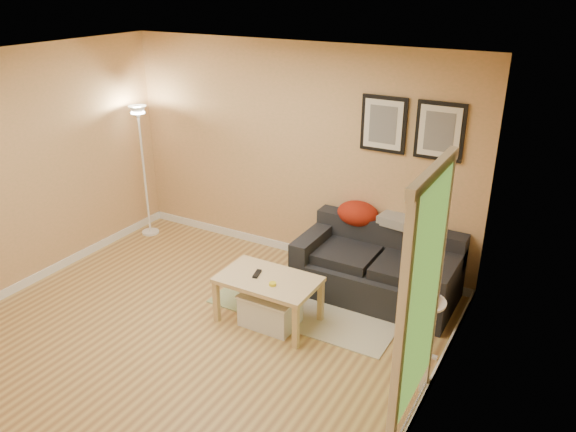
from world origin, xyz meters
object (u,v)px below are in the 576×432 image
object	(u,v)px
sofa	(377,265)
storage_bin	(270,309)
coffee_table	(269,299)
side_table	(422,328)
floor_lamp	(145,175)
book_stack	(427,296)

from	to	relation	value
sofa	storage_bin	world-z (taller)	sofa
coffee_table	side_table	bearing A→B (deg)	24.03
sofa	floor_lamp	xyz separation A→B (m)	(-3.27, 0.00, 0.46)
side_table	book_stack	xyz separation A→B (m)	(0.01, 0.02, 0.33)
coffee_table	storage_bin	size ratio (longest dim) A/B	1.76
storage_bin	floor_lamp	bearing A→B (deg)	157.59
coffee_table	storage_bin	bearing A→B (deg)	-27.88
book_stack	floor_lamp	distance (m)	4.11
floor_lamp	coffee_table	bearing A→B (deg)	-21.95
sofa	storage_bin	xyz separation A→B (m)	(-0.72, -1.05, -0.20)
sofa	side_table	world-z (taller)	sofa
coffee_table	floor_lamp	size ratio (longest dim) A/B	0.56
side_table	floor_lamp	world-z (taller)	floor_lamp
sofa	floor_lamp	distance (m)	3.30
floor_lamp	sofa	bearing A→B (deg)	-0.08
side_table	book_stack	world-z (taller)	book_stack
sofa	floor_lamp	world-z (taller)	floor_lamp
sofa	book_stack	world-z (taller)	sofa
storage_bin	floor_lamp	xyz separation A→B (m)	(-2.55, 1.05, 0.66)
sofa	side_table	bearing A→B (deg)	-46.46
sofa	coffee_table	size ratio (longest dim) A/B	1.72
side_table	storage_bin	bearing A→B (deg)	-169.96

